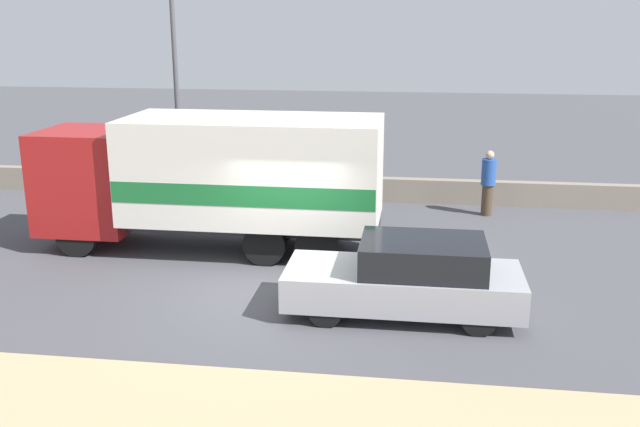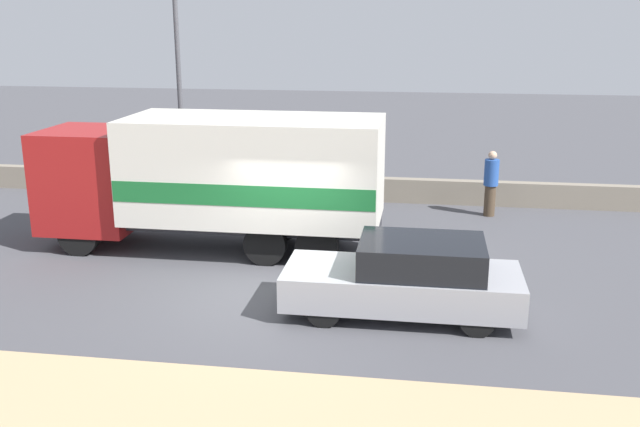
# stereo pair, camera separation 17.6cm
# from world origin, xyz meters

# --- Properties ---
(ground_plane) EXTENTS (80.00, 80.00, 0.00)m
(ground_plane) POSITION_xyz_m (0.00, 0.00, 0.00)
(ground_plane) COLOR #47474C
(stone_wall_backdrop) EXTENTS (60.00, 0.35, 0.72)m
(stone_wall_backdrop) POSITION_xyz_m (0.00, 7.85, 0.36)
(stone_wall_backdrop) COLOR gray
(stone_wall_backdrop) RESTS_ON ground_plane
(street_lamp) EXTENTS (0.56, 0.28, 7.87)m
(street_lamp) POSITION_xyz_m (-4.27, 6.84, 4.50)
(street_lamp) COLOR #4C4C51
(street_lamp) RESTS_ON ground_plane
(box_truck) EXTENTS (8.06, 2.61, 3.19)m
(box_truck) POSITION_xyz_m (-1.88, 2.68, 1.80)
(box_truck) COLOR maroon
(box_truck) RESTS_ON ground_plane
(car_hatchback) EXTENTS (4.38, 1.77, 1.46)m
(car_hatchback) POSITION_xyz_m (2.62, -0.58, 0.72)
(car_hatchback) COLOR #9E9EA3
(car_hatchback) RESTS_ON ground_plane
(pedestrian) EXTENTS (0.40, 0.40, 1.84)m
(pedestrian) POSITION_xyz_m (4.68, 6.67, 0.95)
(pedestrian) COLOR #473828
(pedestrian) RESTS_ON ground_plane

